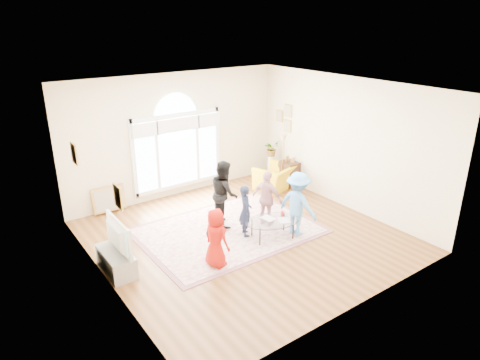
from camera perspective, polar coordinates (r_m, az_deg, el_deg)
ground at (r=9.39m, az=0.62°, el=-7.51°), size 6.00×6.00×0.00m
room_shell at (r=11.05m, az=-8.05°, el=5.54°), size 6.00×6.00×6.00m
area_rug at (r=9.60m, az=-1.59°, el=-6.74°), size 3.60×2.60×0.02m
rug_border at (r=9.60m, az=-1.59°, el=-6.76°), size 3.80×2.80×0.01m
tv_console at (r=8.43m, az=-16.17°, el=-10.38°), size 0.45×1.00×0.42m
television at (r=8.18m, az=-16.49°, el=-7.24°), size 0.17×1.08×0.62m
coffee_table at (r=9.16m, az=4.37°, el=-5.50°), size 1.37×1.06×0.54m
armchair at (r=11.79m, az=4.69°, el=0.34°), size 1.22×1.14×0.66m
side_cabinet at (r=12.05m, az=6.57°, el=0.84°), size 0.40×0.50×0.70m
floor_lamp at (r=11.66m, az=5.76°, el=5.01°), size 0.29×0.29×1.51m
plant_pedestal at (r=12.49m, az=4.17°, el=1.67°), size 0.20×0.20×0.70m
potted_plant at (r=12.31m, az=4.24°, el=4.23°), size 0.47×0.43×0.47m
leaning_picture at (r=10.94m, az=-16.88°, el=-4.12°), size 0.80×0.14×0.62m
child_red at (r=8.07m, az=-3.23°, el=-7.73°), size 0.49×0.64×1.17m
child_navy at (r=9.16m, az=0.74°, el=-4.11°), size 0.41×0.49×1.14m
child_black at (r=9.57m, az=-2.11°, el=-1.77°), size 0.81×0.90×1.51m
child_pink at (r=9.56m, az=3.65°, el=-2.53°), size 0.54×0.82×1.29m
child_blue at (r=9.23m, az=7.72°, el=-3.17°), size 0.70×1.00×1.42m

